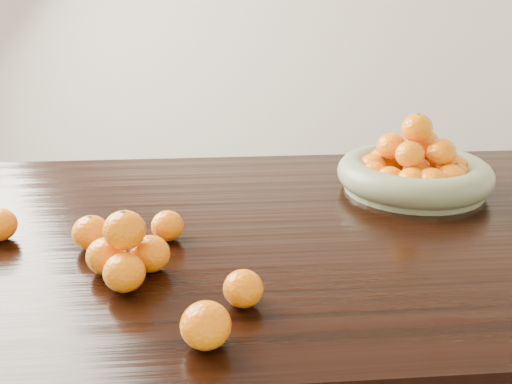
{
  "coord_description": "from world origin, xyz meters",
  "views": [
    {
      "loc": [
        -0.05,
        -1.08,
        1.22
      ],
      "look_at": [
        0.03,
        -0.02,
        0.83
      ],
      "focal_mm": 40.0,
      "sensor_mm": 36.0,
      "label": 1
    }
  ],
  "objects": [
    {
      "name": "loose_orange_4",
      "position": [
        -0.07,
        -0.41,
        0.78
      ],
      "size": [
        0.07,
        0.07,
        0.07
      ],
      "primitive_type": "ellipsoid",
      "color": "orange",
      "rests_on": "dining_table"
    },
    {
      "name": "loose_orange_0",
      "position": [
        -0.28,
        -0.09,
        0.78
      ],
      "size": [
        0.07,
        0.07,
        0.07
      ],
      "primitive_type": "ellipsoid",
      "color": "orange",
      "rests_on": "dining_table"
    },
    {
      "name": "loose_orange_1",
      "position": [
        -0.14,
        -0.06,
        0.78
      ],
      "size": [
        0.06,
        0.06,
        0.06
      ],
      "primitive_type": "ellipsoid",
      "color": "orange",
      "rests_on": "dining_table"
    },
    {
      "name": "fruit_bowl",
      "position": [
        0.43,
        0.18,
        0.8
      ],
      "size": [
        0.36,
        0.36,
        0.19
      ],
      "rotation": [
        0.0,
        0.0,
        0.42
      ],
      "color": "gray",
      "rests_on": "dining_table"
    },
    {
      "name": "orange_pyramid",
      "position": [
        -0.2,
        -0.2,
        0.8
      ],
      "size": [
        0.14,
        0.13,
        0.12
      ],
      "rotation": [
        0.0,
        0.0,
        0.03
      ],
      "color": "orange",
      "rests_on": "dining_table"
    },
    {
      "name": "loose_orange_2",
      "position": [
        -0.01,
        -0.31,
        0.78
      ],
      "size": [
        0.06,
        0.06,
        0.06
      ],
      "primitive_type": "ellipsoid",
      "color": "orange",
      "rests_on": "dining_table"
    },
    {
      "name": "dining_table",
      "position": [
        0.0,
        0.0,
        0.66
      ],
      "size": [
        2.0,
        1.0,
        0.75
      ],
      "color": "black",
      "rests_on": "ground"
    }
  ]
}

